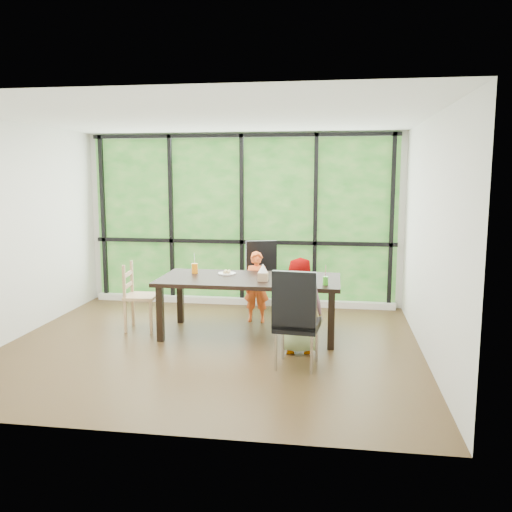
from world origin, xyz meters
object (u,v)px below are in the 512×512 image
Objects in this scene: chair_interior_leather at (297,318)px; child_older at (299,306)px; dining_table at (249,306)px; tissue_box at (263,277)px; orange_cup at (195,268)px; chair_window_leather at (263,279)px; chair_end_beech at (141,296)px; green_cup at (326,281)px; child_toddler at (257,287)px; plate_far at (227,273)px; plate_near at (299,282)px.

child_older is (-0.01, 0.47, 0.02)m from chair_interior_leather.
dining_table is at bearing -46.05° from child_older.
orange_cup is at bearing 158.75° from tissue_box.
chair_window_leather is (0.03, 1.02, 0.17)m from dining_table.
chair_end_beech reaches higher than tissue_box.
green_cup is at bearing -139.08° from child_older.
green_cup is at bearing -103.37° from chair_end_beech.
chair_end_beech is (-1.50, -0.99, -0.09)m from chair_window_leather.
chair_window_leather is 0.97× the size of child_older.
chair_end_beech reaches higher than green_cup.
chair_end_beech is at bearing -165.75° from orange_cup.
green_cup is at bearing -69.96° from chair_window_leather.
plate_far is (-0.34, -0.42, 0.26)m from child_toddler.
child_older is 0.69m from tissue_box.
chair_window_leather is 1.18m from orange_cup.
orange_cup is at bearing -149.86° from child_toddler.
plate_near is 1.89× the size of tissue_box.
chair_interior_leather is 8.77× the size of tissue_box.
plate_near is 0.33m from green_cup.
green_cup is at bearing -10.04° from tissue_box.
tissue_box is at bearing 169.96° from green_cup.
dining_table is 2.55× the size of chair_end_beech.
orange_cup reaches higher than plate_near.
plate_far is (-1.03, 1.29, 0.22)m from chair_interior_leather.
plate_far is 1.09m from plate_near.
dining_table is at bearing 139.80° from tissue_box.
child_toddler is (-0.03, -0.38, -0.04)m from chair_window_leather.
plate_near is 1.76× the size of orange_cup.
dining_table is 1.04m from chair_window_leather.
chair_window_leather is at bearing 125.18° from green_cup.
chair_interior_leather is 4.64× the size of plate_near.
child_older reaches higher than plate_near.
chair_window_leather is at bearing 45.11° from orange_cup.
tissue_box is (0.16, -1.19, 0.26)m from chair_window_leather.
tissue_box reaches higher than dining_table.
orange_cup reaches higher than green_cup.
orange_cup is 1.29× the size of green_cup.
chair_window_leather is at bearing -62.12° from chair_end_beech.
dining_table is 1.10m from green_cup.
chair_end_beech is 1.71m from tissue_box.
plate_near is at bearing -90.47° from child_older.
chair_interior_leather is 1.08× the size of child_toddler.
plate_far is at bearing 158.18° from green_cup.
chair_end_beech is 0.81× the size of child_older.
chair_window_leather is 1.23m from tissue_box.
tissue_box is at bearing -46.56° from child_older.
child_toddler is at bearing 90.00° from dining_table.
child_toddler is 8.09× the size of tissue_box.
dining_table is at bearing -96.83° from chair_end_beech.
plate_near is at bearing -7.82° from tissue_box.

